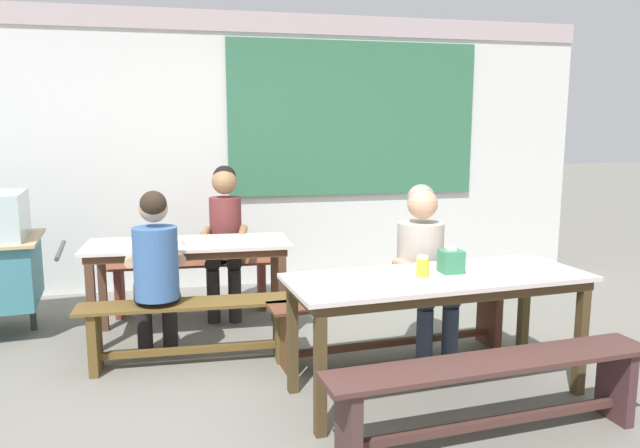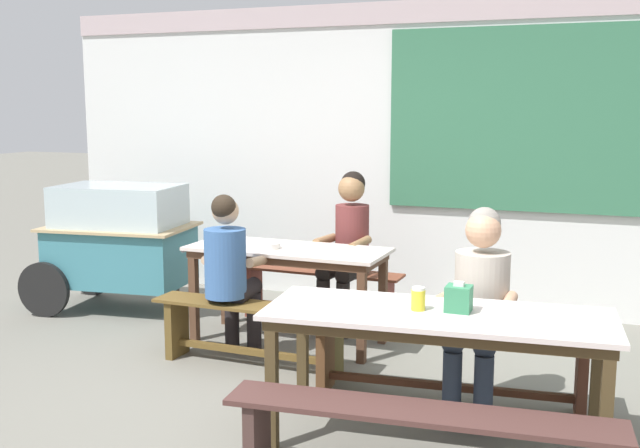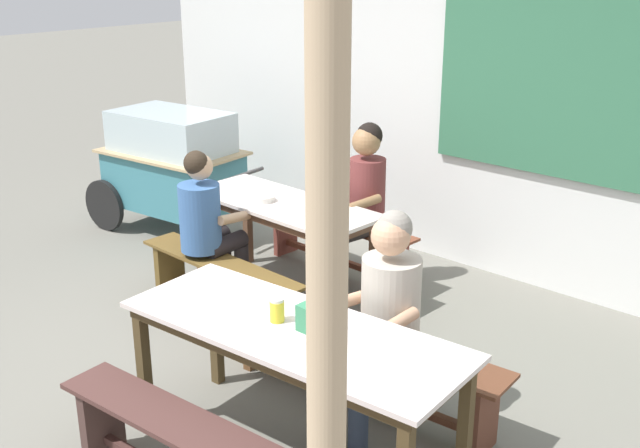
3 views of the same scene
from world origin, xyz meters
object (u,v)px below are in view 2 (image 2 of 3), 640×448
at_px(dining_table_near, 437,325).
at_px(person_left_back_turned, 229,267).
at_px(bench_far_back, 318,288).
at_px(tissue_box, 459,298).
at_px(bench_near_front, 419,439).
at_px(bench_far_front, 252,327).
at_px(bench_near_back, 448,357).
at_px(person_center_facing, 348,240).
at_px(soup_bowl, 269,246).
at_px(dining_table_far, 288,258).
at_px(condiment_jar, 418,299).
at_px(food_cart, 119,238).
at_px(person_right_near_table, 479,297).

height_order(dining_table_near, person_left_back_turned, person_left_back_turned).
distance_m(bench_far_back, tissue_box, 2.56).
xyz_separation_m(bench_near_front, tissue_box, (0.05, 0.66, 0.52)).
bearing_deg(bench_near_front, bench_far_front, 137.82).
height_order(person_left_back_turned, tissue_box, person_left_back_turned).
relative_size(bench_near_back, person_center_facing, 1.40).
xyz_separation_m(bench_near_front, soup_bowl, (-1.65, 1.93, 0.47)).
distance_m(person_left_back_turned, soup_bowl, 0.47).
distance_m(dining_table_far, dining_table_near, 2.03).
relative_size(dining_table_far, condiment_jar, 12.48).
relative_size(dining_table_far, tissue_box, 9.67).
xyz_separation_m(dining_table_near, bench_far_front, (-1.49, 0.78, -0.39)).
bearing_deg(dining_table_near, bench_near_back, 95.01).
bearing_deg(person_center_facing, soup_bowl, -125.47).
distance_m(dining_table_far, tissue_box, 2.08).
height_order(bench_far_front, food_cart, food_cart).
height_order(dining_table_far, person_left_back_turned, person_left_back_turned).
bearing_deg(tissue_box, person_left_back_turned, 155.57).
xyz_separation_m(bench_near_back, tissue_box, (0.16, -0.57, 0.53)).
bearing_deg(person_left_back_turned, soup_bowl, 77.17).
height_order(bench_near_back, condiment_jar, condiment_jar).
relative_size(bench_far_front, person_right_near_table, 1.20).
xyz_separation_m(food_cart, person_center_facing, (2.12, 0.18, 0.09)).
xyz_separation_m(food_cart, soup_bowl, (1.69, -0.43, 0.12)).
bearing_deg(condiment_jar, soup_bowl, 138.38).
bearing_deg(person_center_facing, dining_table_near, -59.12).
bearing_deg(condiment_jar, dining_table_near, 3.26).
bearing_deg(condiment_jar, bench_near_front, -75.26).
bearing_deg(tissue_box, bench_near_front, -94.14).
bearing_deg(food_cart, soup_bowl, -14.46).
xyz_separation_m(person_right_near_table, person_center_facing, (-1.29, 1.37, 0.03)).
xyz_separation_m(person_right_near_table, person_left_back_turned, (-1.83, 0.31, -0.02)).
distance_m(dining_table_near, person_center_facing, 2.25).
relative_size(food_cart, person_left_back_turned, 1.35).
bearing_deg(bench_far_back, bench_near_front, -60.13).
relative_size(bench_far_back, condiment_jar, 11.79).
bearing_deg(bench_near_back, person_right_near_table, -16.50).
height_order(dining_table_far, condiment_jar, condiment_jar).
relative_size(bench_far_back, person_right_near_table, 1.19).
distance_m(dining_table_near, bench_near_back, 0.72).
xyz_separation_m(dining_table_far, bench_near_back, (1.42, -0.79, -0.37)).
relative_size(dining_table_near, bench_near_front, 1.02).
height_order(bench_near_front, person_right_near_table, person_right_near_table).
height_order(food_cart, person_left_back_turned, person_left_back_turned).
relative_size(dining_table_far, person_center_facing, 1.20).
bearing_deg(bench_near_back, food_cart, 160.56).
bearing_deg(food_cart, bench_far_back, 8.20).
xyz_separation_m(bench_far_back, person_center_facing, (0.30, -0.08, 0.46)).
xyz_separation_m(person_left_back_turned, condiment_jar, (1.59, -0.87, 0.13)).
height_order(tissue_box, condiment_jar, tissue_box).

